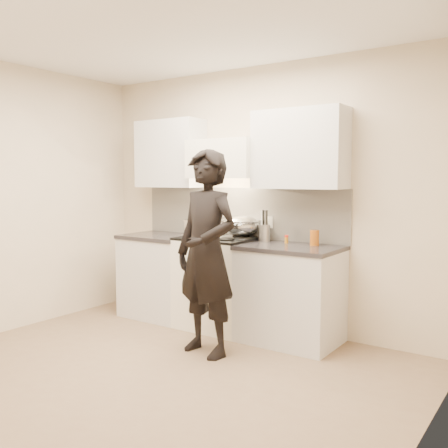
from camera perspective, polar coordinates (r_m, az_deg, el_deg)
The scene contains 11 objects.
ground_plane at distance 4.12m, azimuth -9.03°, elevation -16.94°, with size 4.00×4.00×0.00m, color #7F684E.
room_shell at distance 4.13m, azimuth -6.35°, elevation 5.89°, with size 4.04×3.54×2.70m.
stove at distance 5.22m, azimuth -0.62°, elevation -6.65°, with size 0.76×0.65×0.96m.
counter_right at distance 4.80m, azimuth 7.57°, elevation -7.91°, with size 0.92×0.67×0.92m.
counter_left at distance 5.70m, azimuth -7.09°, elevation -5.82°, with size 0.82×0.67×0.92m.
wok at distance 5.10m, azimuth 1.87°, elevation -0.15°, with size 0.42×0.51×0.33m.
stock_pot at distance 5.16m, azimuth -3.19°, elevation -0.41°, with size 0.36×0.27×0.17m.
utensil_crock at distance 5.03m, azimuth 4.61°, elevation -0.86°, with size 0.12×0.12×0.31m.
spice_jar at distance 4.88m, azimuth 7.15°, elevation -1.72°, with size 0.04×0.04×0.08m.
oil_glass at distance 4.76m, azimuth 10.31°, elevation -1.55°, with size 0.08×0.08×0.15m.
person at distance 4.36m, azimuth -2.01°, elevation -3.32°, with size 0.66×0.43×1.80m, color black.
Camera 1 is at (2.64, -2.75, 1.55)m, focal length 40.00 mm.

